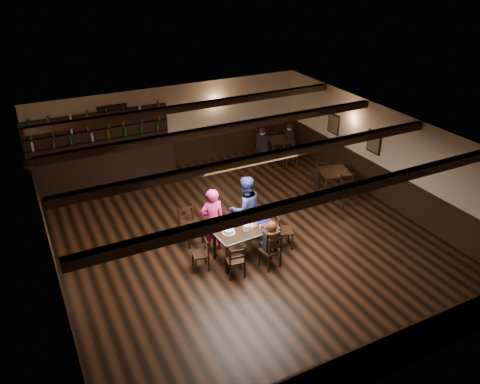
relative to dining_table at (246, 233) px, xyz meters
name	(u,v)px	position (x,y,z in m)	size (l,w,h in m)	color
ground	(243,237)	(0.33, 0.79, -0.66)	(10.00, 10.00, 0.00)	black
room_shell	(243,174)	(0.34, 0.83, 1.08)	(9.02, 10.02, 2.71)	beige
dining_table	(246,233)	(0.00, 0.00, 0.00)	(1.52, 0.83, 0.75)	black
chair_near_left	(236,259)	(-0.55, -0.59, -0.17)	(0.44, 0.43, 0.84)	black
chair_near_right	(273,249)	(0.33, -0.65, -0.15)	(0.47, 0.45, 0.88)	black
chair_end_left	(203,251)	(-1.07, 0.05, -0.20)	(0.41, 0.42, 0.79)	black
chair_end_right	(281,228)	(0.96, 0.00, -0.14)	(0.51, 0.52, 0.89)	black
chair_far_pushed	(189,222)	(-0.96, 1.21, -0.08)	(0.56, 0.54, 0.99)	black
woman_pink	(212,220)	(-0.58, 0.63, 0.16)	(0.60, 0.40, 1.65)	#F3399F
man_blue	(245,208)	(0.35, 0.73, 0.19)	(0.83, 0.65, 1.71)	navy
seated_person	(271,237)	(0.32, -0.60, 0.15)	(0.32, 0.48, 0.78)	black
cake	(229,231)	(-0.41, 0.07, 0.13)	(0.31, 0.31, 0.10)	white
plate_stack_a	(246,227)	(0.00, -0.02, 0.17)	(0.16, 0.16, 0.15)	white
plate_stack_b	(254,222)	(0.25, 0.08, 0.19)	(0.17, 0.17, 0.20)	white
tea_light	(247,227)	(0.06, 0.09, 0.11)	(0.05, 0.05, 0.06)	#A5A8AD
salt_shaker	(260,227)	(0.32, -0.09, 0.14)	(0.04, 0.04, 0.09)	silver
pepper_shaker	(263,226)	(0.39, -0.08, 0.14)	(0.04, 0.04, 0.09)	#A5A8AD
drink_glass	(254,222)	(0.28, 0.14, 0.14)	(0.06, 0.06, 0.09)	silver
menu_red	(268,225)	(0.56, -0.04, 0.09)	(0.27, 0.19, 0.00)	maroon
menu_blue	(262,221)	(0.50, 0.17, 0.09)	(0.30, 0.21, 0.00)	#0F134C
bar_counter	(104,161)	(-2.07, 5.51, 0.06)	(4.52, 0.70, 2.20)	black
back_table_a	(334,174)	(3.77, 1.66, -0.01)	(1.05, 1.05, 0.75)	black
back_table_b	(280,142)	(3.68, 4.56, -0.01)	(0.99, 0.99, 0.75)	black
bg_patron_left	(262,139)	(2.99, 4.58, 0.19)	(0.23, 0.38, 0.78)	black
bg_patron_right	(289,134)	(4.13, 4.70, 0.15)	(0.28, 0.37, 0.69)	black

